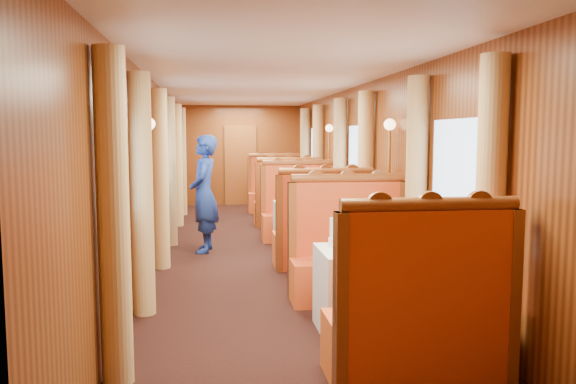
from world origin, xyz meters
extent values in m
cube|color=brown|center=(0.00, 5.97, 1.00)|extent=(0.80, 0.04, 2.00)
cube|color=white|center=(0.75, -3.50, 0.38)|extent=(1.05, 0.72, 0.75)
cube|color=red|center=(0.75, -4.45, 0.23)|extent=(1.30, 0.55, 0.45)
cube|color=red|center=(0.75, -4.67, 0.85)|extent=(1.30, 0.12, 0.80)
cylinder|color=brown|center=(0.75, -4.67, 1.29)|extent=(1.23, 0.10, 0.10)
cube|color=red|center=(0.75, -2.55, 0.23)|extent=(1.30, 0.55, 0.45)
cube|color=red|center=(0.75, -2.33, 0.85)|extent=(1.30, 0.12, 0.80)
cylinder|color=brown|center=(0.75, -2.33, 1.29)|extent=(1.23, 0.10, 0.10)
cube|color=white|center=(0.75, 0.00, 0.38)|extent=(1.05, 0.72, 0.75)
cube|color=red|center=(0.75, -0.95, 0.23)|extent=(1.30, 0.55, 0.45)
cube|color=red|center=(0.75, -1.17, 0.85)|extent=(1.30, 0.12, 0.80)
cylinder|color=brown|center=(0.75, -1.17, 1.29)|extent=(1.23, 0.10, 0.10)
cube|color=red|center=(0.75, 0.95, 0.23)|extent=(1.30, 0.55, 0.45)
cube|color=red|center=(0.75, 1.17, 0.85)|extent=(1.30, 0.12, 0.80)
cylinder|color=brown|center=(0.75, 1.17, 1.29)|extent=(1.23, 0.10, 0.10)
cube|color=white|center=(0.75, 3.50, 0.38)|extent=(1.05, 0.72, 0.75)
cube|color=red|center=(0.75, 2.55, 0.23)|extent=(1.30, 0.55, 0.45)
cube|color=red|center=(0.75, 2.33, 0.85)|extent=(1.30, 0.12, 0.80)
cylinder|color=brown|center=(0.75, 2.33, 1.29)|extent=(1.23, 0.10, 0.10)
cube|color=red|center=(0.75, 4.45, 0.23)|extent=(1.30, 0.55, 0.45)
cube|color=red|center=(0.75, 4.67, 0.85)|extent=(1.30, 0.12, 0.80)
cylinder|color=brown|center=(0.75, 4.67, 1.29)|extent=(1.23, 0.10, 0.10)
cube|color=silver|center=(0.61, -3.55, 0.76)|extent=(0.41, 0.37, 0.01)
cylinder|color=white|center=(1.03, -3.63, 0.76)|extent=(0.22, 0.22, 0.01)
cylinder|color=white|center=(0.36, -3.36, 0.79)|extent=(0.08, 0.08, 0.08)
cylinder|color=white|center=(0.36, -3.36, 0.92)|extent=(0.05, 0.05, 0.18)
cylinder|color=white|center=(0.44, -3.26, 0.79)|extent=(0.08, 0.08, 0.08)
cylinder|color=white|center=(0.44, -3.26, 0.92)|extent=(0.05, 0.05, 0.18)
cylinder|color=silver|center=(0.77, -0.02, 0.82)|extent=(0.06, 0.06, 0.14)
cylinder|color=silver|center=(0.75, 3.54, 0.82)|extent=(0.06, 0.06, 0.14)
cylinder|color=tan|center=(-1.38, -4.28, 1.18)|extent=(0.22, 0.22, 2.35)
cylinder|color=tan|center=(-1.38, -2.72, 1.18)|extent=(0.22, 0.22, 2.35)
cylinder|color=tan|center=(1.38, -4.28, 1.18)|extent=(0.22, 0.22, 2.35)
cylinder|color=tan|center=(1.38, -2.72, 1.18)|extent=(0.22, 0.22, 2.35)
cylinder|color=tan|center=(-1.38, -0.78, 1.18)|extent=(0.22, 0.22, 2.35)
cylinder|color=tan|center=(-1.38, 0.78, 1.18)|extent=(0.22, 0.22, 2.35)
cylinder|color=tan|center=(1.38, -0.78, 1.18)|extent=(0.22, 0.22, 2.35)
cylinder|color=tan|center=(1.38, 0.78, 1.18)|extent=(0.22, 0.22, 2.35)
cylinder|color=tan|center=(-1.38, 2.72, 1.18)|extent=(0.22, 0.22, 2.35)
cylinder|color=tan|center=(-1.38, 4.28, 1.18)|extent=(0.22, 0.22, 2.35)
cylinder|color=tan|center=(1.38, 2.72, 1.18)|extent=(0.22, 0.22, 2.35)
cylinder|color=tan|center=(1.38, 4.28, 1.18)|extent=(0.22, 0.22, 2.35)
cylinder|color=#BF8C3F|center=(-1.40, -1.75, 0.93)|extent=(0.04, 0.04, 1.85)
sphere|color=#FFD18C|center=(-1.40, -1.75, 1.88)|extent=(0.14, 0.14, 0.14)
cylinder|color=#BF8C3F|center=(1.40, -1.75, 0.93)|extent=(0.04, 0.04, 1.85)
sphere|color=#FFD18C|center=(1.40, -1.75, 1.88)|extent=(0.14, 0.14, 0.14)
cylinder|color=#BF8C3F|center=(-1.40, 1.75, 0.93)|extent=(0.04, 0.04, 1.85)
sphere|color=#FFD18C|center=(-1.40, 1.75, 1.88)|extent=(0.14, 0.14, 0.14)
cylinder|color=#BF8C3F|center=(1.40, 1.75, 0.93)|extent=(0.04, 0.04, 1.85)
sphere|color=#FFD18C|center=(1.40, 1.75, 1.88)|extent=(0.14, 0.14, 0.14)
imported|color=navy|center=(-0.83, 0.20, 0.88)|extent=(0.47, 0.67, 1.76)
cube|color=beige|center=(0.75, 0.78, 0.75)|extent=(0.40, 0.24, 0.55)
sphere|color=tan|center=(0.75, 0.78, 1.11)|extent=(0.20, 0.20, 0.20)
cube|color=beige|center=(0.75, 0.61, 0.52)|extent=(0.36, 0.30, 0.14)
camera|label=1|loc=(-0.69, -8.24, 1.75)|focal=35.00mm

